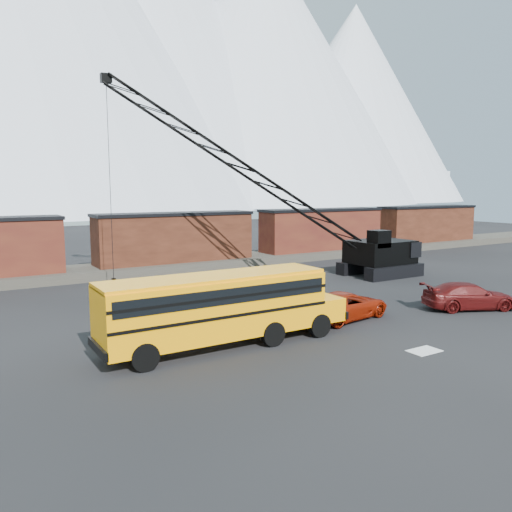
{
  "coord_description": "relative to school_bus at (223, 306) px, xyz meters",
  "views": [
    {
      "loc": [
        -16.33,
        -17.68,
        6.84
      ],
      "look_at": [
        -1.37,
        6.62,
        3.0
      ],
      "focal_mm": 35.0,
      "sensor_mm": 36.0,
      "label": 1
    }
  ],
  "objects": [
    {
      "name": "crawler_crane",
      "position": [
        8.65,
        12.77,
        6.4
      ],
      "size": [
        22.69,
        9.01,
        14.69
      ],
      "color": "black",
      "rests_on": "ground"
    },
    {
      "name": "boxcar_east_near",
      "position": [
        22.46,
        20.89,
        0.97
      ],
      "size": [
        13.7,
        3.1,
        4.17
      ],
      "color": "#421412",
      "rests_on": "gravel_berm"
    },
    {
      "name": "ground",
      "position": [
        6.46,
        -1.11,
        -1.79
      ],
      "size": [
        160.0,
        160.0,
        0.0
      ],
      "primitive_type": "plane",
      "color": "black",
      "rests_on": "ground"
    },
    {
      "name": "gravel_berm",
      "position": [
        6.46,
        20.89,
        -1.44
      ],
      "size": [
        120.0,
        5.0,
        0.7
      ],
      "primitive_type": "cube",
      "color": "#4D493F",
      "rests_on": "ground"
    },
    {
      "name": "maroon_suv",
      "position": [
        15.19,
        -1.34,
        -1.04
      ],
      "size": [
        5.63,
        4.04,
        1.51
      ],
      "primitive_type": "imported",
      "rotation": [
        0.0,
        0.0,
        1.16
      ],
      "color": "#4D0D0D",
      "rests_on": "ground"
    },
    {
      "name": "boxcar_east_far",
      "position": [
        38.46,
        20.89,
        0.97
      ],
      "size": [
        13.7,
        3.1,
        4.17
      ],
      "color": "#542617",
      "rests_on": "gravel_berm"
    },
    {
      "name": "school_bus",
      "position": [
        0.0,
        0.0,
        0.0
      ],
      "size": [
        11.65,
        2.65,
        3.19
      ],
      "color": "#FD9C05",
      "rests_on": "ground"
    },
    {
      "name": "snow_patch",
      "position": [
        6.96,
        -5.11,
        -1.78
      ],
      "size": [
        1.4,
        0.9,
        0.02
      ],
      "primitive_type": "cube",
      "color": "silver",
      "rests_on": "ground"
    },
    {
      "name": "red_pickup",
      "position": [
        7.77,
        0.78,
        -1.08
      ],
      "size": [
        5.47,
        3.12,
        1.44
      ],
      "primitive_type": "imported",
      "rotation": [
        0.0,
        0.0,
        1.72
      ],
      "color": "maroon",
      "rests_on": "ground"
    },
    {
      "name": "boxcar_mid",
      "position": [
        6.46,
        20.89,
        0.97
      ],
      "size": [
        13.7,
        3.1,
        4.17
      ],
      "color": "#542617",
      "rests_on": "gravel_berm"
    }
  ]
}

